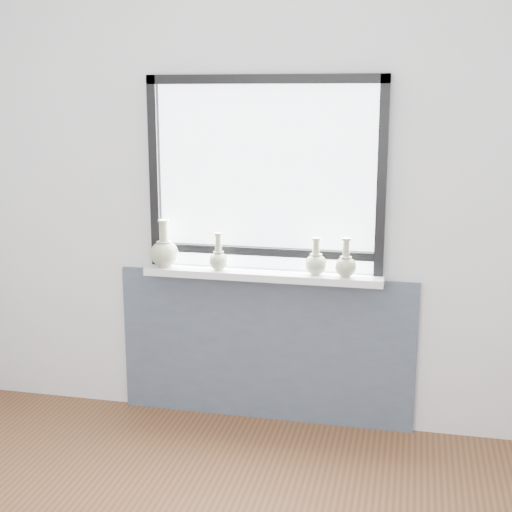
% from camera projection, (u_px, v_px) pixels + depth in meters
% --- Properties ---
extents(back_wall, '(3.60, 0.02, 2.60)m').
position_uv_depth(back_wall, '(266.00, 196.00, 3.91)').
color(back_wall, silver).
rests_on(back_wall, ground).
extents(apron_panel, '(1.70, 0.03, 0.86)m').
position_uv_depth(apron_panel, '(265.00, 348.00, 4.08)').
color(apron_panel, '#485362').
rests_on(apron_panel, ground).
extents(windowsill, '(1.32, 0.18, 0.04)m').
position_uv_depth(windowsill, '(262.00, 275.00, 3.91)').
color(windowsill, white).
rests_on(windowsill, apron_panel).
extents(window, '(1.30, 0.06, 1.05)m').
position_uv_depth(window, '(265.00, 171.00, 3.85)').
color(window, black).
rests_on(window, windowsill).
extents(vase_a, '(0.16, 0.16, 0.27)m').
position_uv_depth(vase_a, '(164.00, 251.00, 3.99)').
color(vase_a, '#A7B18A').
rests_on(vase_a, windowsill).
extents(vase_b, '(0.11, 0.11, 0.21)m').
position_uv_depth(vase_b, '(219.00, 258.00, 3.92)').
color(vase_b, '#A7B18A').
rests_on(vase_b, windowsill).
extents(vase_c, '(0.12, 0.12, 0.20)m').
position_uv_depth(vase_c, '(316.00, 262.00, 3.82)').
color(vase_c, '#A7B18A').
rests_on(vase_c, windowsill).
extents(vase_d, '(0.12, 0.12, 0.21)m').
position_uv_depth(vase_d, '(346.00, 264.00, 3.77)').
color(vase_d, '#A7B18A').
rests_on(vase_d, windowsill).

